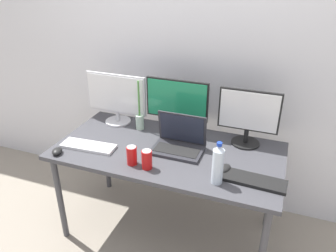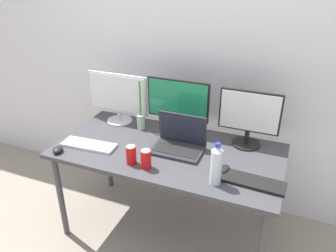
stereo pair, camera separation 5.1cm
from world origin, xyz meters
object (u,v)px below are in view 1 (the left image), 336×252
at_px(mouse_by_laptop, 57,151).
at_px(soda_can_near_keyboard, 132,155).
at_px(bamboo_vase, 140,120).
at_px(laptop_silver, 179,142).
at_px(soda_can_by_laptop, 147,159).
at_px(keyboard_main, 252,180).
at_px(monitor_right, 248,116).
at_px(water_bottle, 218,164).
at_px(keyboard_aux, 88,146).
at_px(monitor_center, 177,103).
at_px(mouse_by_keyboard, 224,169).
at_px(monitor_left, 116,97).
at_px(work_desk, 168,157).

height_order(mouse_by_laptop, soda_can_near_keyboard, soda_can_near_keyboard).
bearing_deg(bamboo_vase, laptop_silver, -25.88).
bearing_deg(soda_can_by_laptop, keyboard_main, 7.89).
xyz_separation_m(monitor_right, water_bottle, (-0.09, -0.52, -0.10)).
bearing_deg(keyboard_main, keyboard_aux, -177.20).
bearing_deg(bamboo_vase, monitor_center, 13.52).
xyz_separation_m(keyboard_main, soda_can_by_laptop, (-0.64, -0.09, 0.05)).
distance_m(monitor_center, water_bottle, 0.70).
height_order(monitor_right, keyboard_main, monitor_right).
distance_m(mouse_by_keyboard, soda_can_near_keyboard, 0.59).
bearing_deg(water_bottle, mouse_by_keyboard, 81.47).
bearing_deg(monitor_center, soda_can_by_laptop, -90.58).
xyz_separation_m(monitor_left, bamboo_vase, (0.22, -0.05, -0.14)).
relative_size(work_desk, water_bottle, 5.81).
distance_m(mouse_by_laptop, bamboo_vase, 0.65).
xyz_separation_m(mouse_by_laptop, soda_can_near_keyboard, (0.53, 0.07, 0.04)).
bearing_deg(mouse_by_laptop, soda_can_by_laptop, -13.48).
distance_m(mouse_by_keyboard, mouse_by_laptop, 1.12).
bearing_deg(mouse_by_keyboard, monitor_right, 97.98).
relative_size(mouse_by_keyboard, water_bottle, 0.41).
bearing_deg(mouse_by_laptop, bamboo_vase, 36.92).
xyz_separation_m(keyboard_main, mouse_by_laptop, (-1.28, -0.15, 0.01)).
bearing_deg(soda_can_by_laptop, monitor_left, 133.07).
xyz_separation_m(water_bottle, soda_can_near_keyboard, (-0.55, 0.00, -0.06)).
bearing_deg(bamboo_vase, mouse_by_keyboard, -25.06).
bearing_deg(laptop_silver, soda_can_near_keyboard, -128.28).
bearing_deg(keyboard_main, monitor_right, 106.76).
bearing_deg(soda_can_by_laptop, mouse_by_laptop, -174.87).
xyz_separation_m(work_desk, keyboard_aux, (-0.53, -0.17, 0.07)).
distance_m(monitor_left, mouse_by_laptop, 0.63).
relative_size(monitor_center, keyboard_aux, 1.23).
distance_m(monitor_center, soda_can_by_laptop, 0.57).
relative_size(mouse_by_keyboard, soda_can_by_laptop, 0.86).
height_order(monitor_left, keyboard_main, monitor_left).
height_order(monitor_left, keyboard_aux, monitor_left).
xyz_separation_m(monitor_center, keyboard_main, (0.63, -0.45, -0.22)).
bearing_deg(laptop_silver, keyboard_aux, -161.50).
bearing_deg(monitor_right, mouse_by_keyboard, -99.84).
bearing_deg(mouse_by_keyboard, keyboard_main, 3.35).
xyz_separation_m(work_desk, bamboo_vase, (-0.31, 0.22, 0.14)).
xyz_separation_m(monitor_center, monitor_right, (0.52, -0.01, -0.01)).
relative_size(laptop_silver, soda_can_by_laptop, 2.74).
bearing_deg(monitor_center, keyboard_aux, -137.41).
relative_size(monitor_right, soda_can_by_laptop, 3.30).
distance_m(monitor_left, water_bottle, 1.07).
relative_size(work_desk, keyboard_aux, 4.05).
bearing_deg(soda_can_near_keyboard, keyboard_main, 5.99).
relative_size(keyboard_main, bamboo_vase, 1.01).
height_order(monitor_right, soda_can_by_laptop, monitor_right).
relative_size(monitor_left, laptop_silver, 1.45).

